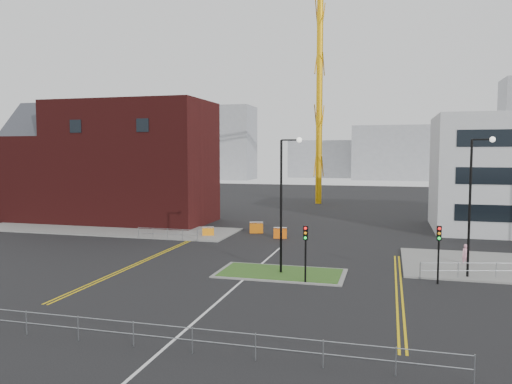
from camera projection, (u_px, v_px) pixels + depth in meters
The scene contains 24 objects.
ground at pixel (212, 307), 26.48m from camera, with size 200.00×200.00×0.00m, color black.
pavement_left at pixel (106, 229), 52.82m from camera, with size 28.00×8.00×0.12m, color slate.
island_kerb at pixel (281, 273), 33.66m from camera, with size 8.60×4.60×0.08m, color slate.
grass_island at pixel (281, 273), 33.66m from camera, with size 8.00×4.00×0.12m, color #2C531B.
brick_building at pixel (110, 164), 58.83m from camera, with size 24.20×10.07×14.24m.
tower_crane at pixel (354, 24), 78.61m from camera, with size 48.63×22.92×41.24m.
streetlamp_island at pixel (284, 194), 33.18m from camera, with size 1.46×0.36×9.18m.
streetlamp_right_near at pixel (474, 196), 32.00m from camera, with size 1.46×0.36×9.18m.
traffic_light_island at pixel (306, 243), 31.00m from camera, with size 0.28×0.33×3.65m.
traffic_light_right at pixel (439, 243), 30.85m from camera, with size 0.28×0.33×3.65m.
railing_front at pixel (162, 332), 20.64m from camera, with size 24.05×0.05×1.10m.
railing_left at pixel (168, 232), 46.59m from camera, with size 6.05×0.05×1.10m.
centre_line at pixel (224, 296), 28.40m from camera, with size 0.15×30.00×0.01m, color silver.
yellow_left_a at pixel (147, 259), 38.43m from camera, with size 0.12×24.00×0.01m, color gold.
yellow_left_b at pixel (150, 259), 38.35m from camera, with size 0.12×24.00×0.01m, color gold.
yellow_right_a at pixel (396, 289), 29.80m from camera, with size 0.12×20.00×0.01m, color gold.
yellow_right_b at pixel (402, 290), 29.72m from camera, with size 0.12×20.00×0.01m, color gold.
skyline_a at pixel (224, 143), 151.47m from camera, with size 18.00×12.00×22.00m, color gray.
skyline_b at pixel (394, 153), 148.41m from camera, with size 24.00×12.00×16.00m, color gray.
skyline_d at pixel (336, 159), 162.85m from camera, with size 30.00×12.00×12.00m, color gray.
pedestrian at pixel (466, 255), 36.12m from camera, with size 0.57×0.37×1.56m, color pink.
barrier_left at pixel (208, 231), 48.50m from camera, with size 1.18×0.79×0.95m.
barrier_mid at pixel (256, 227), 50.57m from camera, with size 1.42×0.83×1.14m.
barrier_right at pixel (280, 232), 47.49m from camera, with size 1.30×0.60×1.05m.
Camera 1 is at (8.97, -24.42, 8.20)m, focal length 35.00 mm.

